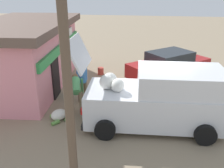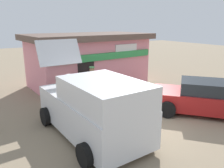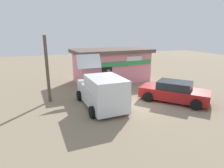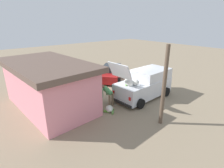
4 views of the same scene
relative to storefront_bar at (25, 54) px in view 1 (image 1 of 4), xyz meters
The scene contains 9 objects.
ground_plane 6.16m from the storefront_bar, 98.59° to the right, with size 60.00×60.00×0.00m, color gray.
storefront_bar is the anchor object (origin of this frame).
delivery_van 6.56m from the storefront_bar, 115.15° to the right, with size 2.43×4.91×2.92m.
parked_sedan 6.98m from the storefront_bar, 73.56° to the right, with size 4.12×4.39×1.34m.
vendor_standing 3.30m from the storefront_bar, 113.88° to the right, with size 0.51×0.46×1.66m.
customer_bending 3.78m from the storefront_bar, 127.06° to the right, with size 0.85×0.66×1.36m.
unloaded_banana_pile 4.10m from the storefront_bar, 139.68° to the right, with size 0.85×0.71×0.38m.
paint_bucket 3.88m from the storefront_bar, 58.61° to the right, with size 0.31×0.31×0.37m, color #BF3F33.
utility_pole 6.95m from the storefront_bar, 145.85° to the right, with size 0.20×0.20×4.26m, color brown.
Camera 1 is at (-9.24, 0.49, 4.42)m, focal length 39.16 mm.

